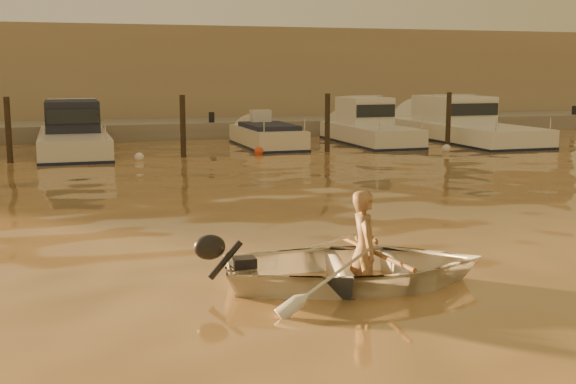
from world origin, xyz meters
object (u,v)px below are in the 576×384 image
object	(u,v)px
dinghy	(357,267)
moored_boat_5	(463,125)
person	(364,249)
moored_boat_2	(73,135)
moored_boat_3	(267,141)
moored_boat_4	(370,127)
waterfront_building	(143,78)

from	to	relation	value
dinghy	moored_boat_5	world-z (taller)	moored_boat_5
person	moored_boat_2	distance (m)	17.42
moored_boat_3	moored_boat_5	xyz separation A→B (m)	(8.18, 0.00, 0.40)
moored_boat_2	moored_boat_4	distance (m)	10.96
waterfront_building	person	bearing A→B (deg)	-90.53
dinghy	waterfront_building	world-z (taller)	waterfront_building
person	moored_boat_3	size ratio (longest dim) A/B	0.29
moored_boat_4	waterfront_building	bearing A→B (deg)	123.83
person	waterfront_building	distance (m)	28.16
moored_boat_4	dinghy	bearing A→B (deg)	-114.35
moored_boat_2	dinghy	bearing A→B (deg)	-79.28
waterfront_building	dinghy	bearing A→B (deg)	-90.73
person	moored_boat_2	size ratio (longest dim) A/B	0.21
person	moored_boat_5	bearing A→B (deg)	-24.17
moored_boat_3	moored_boat_5	distance (m)	8.19
dinghy	moored_boat_4	xyz separation A→B (m)	(7.73, 17.08, 0.39)
dinghy	person	world-z (taller)	person
moored_boat_5	moored_boat_4	bearing A→B (deg)	180.00
moored_boat_4	waterfront_building	xyz separation A→B (m)	(-7.37, 11.00, 1.77)
moored_boat_4	moored_boat_2	bearing A→B (deg)	180.00
moored_boat_3	waterfront_building	bearing A→B (deg)	106.52
person	waterfront_building	size ratio (longest dim) A/B	0.03
moored_boat_2	waterfront_building	distance (m)	11.71
moored_boat_2	moored_boat_4	size ratio (longest dim) A/B	1.17
moored_boat_4	waterfront_building	world-z (taller)	waterfront_building
moored_boat_2	moored_boat_5	bearing A→B (deg)	0.00
dinghy	moored_boat_4	bearing A→B (deg)	-14.12
dinghy	person	xyz separation A→B (m)	(0.10, -0.02, 0.24)
dinghy	moored_boat_2	world-z (taller)	moored_boat_2
moored_boat_3	moored_boat_5	world-z (taller)	moored_boat_5
moored_boat_3	moored_boat_4	xyz separation A→B (m)	(4.11, 0.00, 0.40)
person	moored_boat_4	distance (m)	18.72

